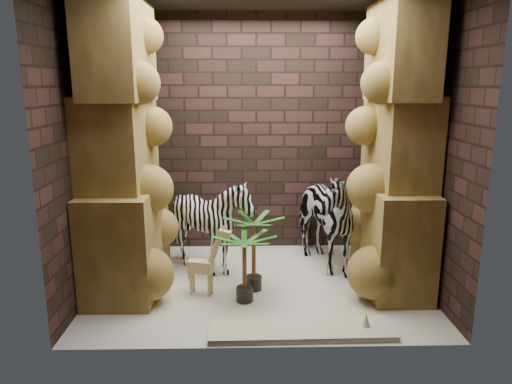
{
  "coord_description": "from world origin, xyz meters",
  "views": [
    {
      "loc": [
        -0.14,
        -4.78,
        2.15
      ],
      "look_at": [
        -0.03,
        0.15,
        1.01
      ],
      "focal_mm": 33.07,
      "sensor_mm": 36.0,
      "label": 1
    }
  ],
  "objects_px": {
    "giraffe_toy": "(201,259)",
    "palm_back": "(244,268)",
    "zebra_left": "(211,229)",
    "zebra_right": "(318,208)",
    "surfboard": "(301,330)",
    "palm_front": "(254,253)"
  },
  "relations": [
    {
      "from": "zebra_left",
      "to": "giraffe_toy",
      "type": "distance_m",
      "value": 0.61
    },
    {
      "from": "palm_front",
      "to": "surfboard",
      "type": "xyz_separation_m",
      "value": [
        0.41,
        -0.9,
        -0.39
      ]
    },
    {
      "from": "palm_back",
      "to": "surfboard",
      "type": "height_order",
      "value": "palm_back"
    },
    {
      "from": "surfboard",
      "to": "zebra_left",
      "type": "bearing_deg",
      "value": 121.59
    },
    {
      "from": "zebra_left",
      "to": "palm_front",
      "type": "xyz_separation_m",
      "value": [
        0.48,
        -0.49,
        -0.11
      ]
    },
    {
      "from": "zebra_right",
      "to": "giraffe_toy",
      "type": "distance_m",
      "value": 1.55
    },
    {
      "from": "palm_back",
      "to": "giraffe_toy",
      "type": "bearing_deg",
      "value": 159.52
    },
    {
      "from": "zebra_right",
      "to": "surfboard",
      "type": "bearing_deg",
      "value": -122.08
    },
    {
      "from": "palm_front",
      "to": "palm_back",
      "type": "xyz_separation_m",
      "value": [
        -0.1,
        -0.27,
        -0.06
      ]
    },
    {
      "from": "giraffe_toy",
      "to": "zebra_left",
      "type": "bearing_deg",
      "value": 99.0
    },
    {
      "from": "zebra_right",
      "to": "zebra_left",
      "type": "bearing_deg",
      "value": 168.53
    },
    {
      "from": "giraffe_toy",
      "to": "surfboard",
      "type": "distance_m",
      "value": 1.29
    },
    {
      "from": "zebra_left",
      "to": "palm_back",
      "type": "distance_m",
      "value": 0.87
    },
    {
      "from": "palm_front",
      "to": "surfboard",
      "type": "bearing_deg",
      "value": -65.73
    },
    {
      "from": "giraffe_toy",
      "to": "palm_back",
      "type": "xyz_separation_m",
      "value": [
        0.45,
        -0.17,
        -0.03
      ]
    },
    {
      "from": "palm_front",
      "to": "palm_back",
      "type": "relative_size",
      "value": 1.16
    },
    {
      "from": "zebra_right",
      "to": "zebra_left",
      "type": "height_order",
      "value": "zebra_right"
    },
    {
      "from": "giraffe_toy",
      "to": "surfboard",
      "type": "xyz_separation_m",
      "value": [
        0.95,
        -0.79,
        -0.36
      ]
    },
    {
      "from": "zebra_right",
      "to": "palm_back",
      "type": "xyz_separation_m",
      "value": [
        -0.86,
        -0.92,
        -0.36
      ]
    },
    {
      "from": "giraffe_toy",
      "to": "palm_back",
      "type": "distance_m",
      "value": 0.48
    },
    {
      "from": "zebra_right",
      "to": "palm_back",
      "type": "bearing_deg",
      "value": -152.01
    },
    {
      "from": "zebra_left",
      "to": "zebra_right",
      "type": "bearing_deg",
      "value": 2.73
    }
  ]
}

